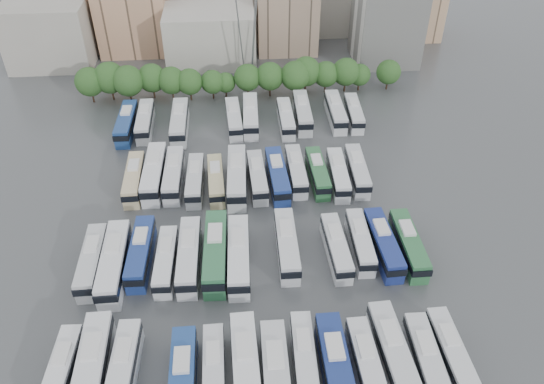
{
  "coord_description": "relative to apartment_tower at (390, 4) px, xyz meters",
  "views": [
    {
      "loc": [
        -1.45,
        -57.41,
        52.39
      ],
      "look_at": [
        3.63,
        5.41,
        3.0
      ],
      "focal_mm": 35.0,
      "sensor_mm": 36.0,
      "label": 1
    }
  ],
  "objects": [
    {
      "name": "bus_r1_s1",
      "position": [
        -52.22,
        -64.76,
        -10.92
      ],
      "size": [
        3.06,
        13.5,
        4.23
      ],
      "rotation": [
        0.0,
        0.0,
        0.01
      ],
      "color": "silver",
      "rests_on": "ground"
    },
    {
      "name": "bus_r0_s7",
      "position": [
        -32.41,
        -83.39,
        -11.0
      ],
      "size": [
        2.97,
        13.03,
        4.08
      ],
      "rotation": [
        0.0,
        0.0,
        -0.01
      ],
      "color": "silver",
      "rests_on": "ground"
    },
    {
      "name": "bus_r1_s12",
      "position": [
        -15.91,
        -63.87,
        -11.12
      ],
      "size": [
        3.16,
        12.28,
        3.82
      ],
      "rotation": [
        0.0,
        0.0,
        0.04
      ],
      "color": "navy",
      "rests_on": "ground"
    },
    {
      "name": "bus_r1_s0",
      "position": [
        -55.24,
        -64.01,
        -11.16
      ],
      "size": [
        2.72,
        11.95,
        3.74
      ],
      "rotation": [
        0.0,
        0.0,
        0.01
      ],
      "color": "silver",
      "rests_on": "ground"
    },
    {
      "name": "bus_r0_s0",
      "position": [
        -55.48,
        -80.8,
        -11.29
      ],
      "size": [
        2.91,
        11.18,
        3.48
      ],
      "rotation": [
        0.0,
        0.0,
        -0.04
      ],
      "color": "white",
      "rests_on": "ground"
    },
    {
      "name": "bus_r2_s8",
      "position": [
        -29.02,
        -47.01,
        -11.07
      ],
      "size": [
        3.28,
        12.65,
        3.94
      ],
      "rotation": [
        0.0,
        0.0,
        0.04
      ],
      "color": "navy",
      "rests_on": "ground"
    },
    {
      "name": "bus_r3_s10",
      "position": [
        -22.45,
        -27.05,
        -11.05
      ],
      "size": [
        3.09,
        12.75,
        3.98
      ],
      "rotation": [
        0.0,
        0.0,
        -0.03
      ],
      "color": "silver",
      "rests_on": "ground"
    },
    {
      "name": "bus_r3_s13",
      "position": [
        -12.56,
        -27.66,
        -11.26
      ],
      "size": [
        3.04,
        11.39,
        3.54
      ],
      "rotation": [
        0.0,
        0.0,
        -0.05
      ],
      "color": "silver",
      "rests_on": "ground"
    },
    {
      "name": "bus_r3_s6",
      "position": [
        -35.6,
        -28.15,
        -11.17
      ],
      "size": [
        3.14,
        11.97,
        3.72
      ],
      "rotation": [
        0.0,
        0.0,
        0.05
      ],
      "color": "silver",
      "rests_on": "ground"
    },
    {
      "name": "bus_r3_s12",
      "position": [
        -16.04,
        -27.14,
        -11.11
      ],
      "size": [
        2.8,
        12.32,
        3.86
      ],
      "rotation": [
        0.0,
        0.0,
        -0.01
      ],
      "color": "silver",
      "rests_on": "ground"
    },
    {
      "name": "bus_r3_s3",
      "position": [
        -45.69,
        -28.93,
        -10.98
      ],
      "size": [
        2.87,
        13.13,
        4.12
      ],
      "rotation": [
        0.0,
        0.0,
        -0.0
      ],
      "color": "silver",
      "rests_on": "ground"
    },
    {
      "name": "bus_r2_s4",
      "position": [
        -42.25,
        -46.87,
        -11.25
      ],
      "size": [
        2.75,
        11.42,
        3.56
      ],
      "rotation": [
        0.0,
        0.0,
        -0.02
      ],
      "color": "silver",
      "rests_on": "ground"
    },
    {
      "name": "bus_r1_s5",
      "position": [
        -38.92,
        -63.9,
        -10.89
      ],
      "size": [
        3.38,
        13.77,
        4.3
      ],
      "rotation": [
        0.0,
        0.0,
        -0.03
      ],
      "color": "#2F6E44",
      "rests_on": "ground"
    },
    {
      "name": "bus_r0_s1",
      "position": [
        -52.11,
        -80.93,
        -10.92
      ],
      "size": [
        3.21,
        13.59,
        4.25
      ],
      "rotation": [
        0.0,
        0.0,
        0.02
      ],
      "color": "silver",
      "rests_on": "ground"
    },
    {
      "name": "bus_r2_s1",
      "position": [
        -51.97,
        -45.84,
        -11.19
      ],
      "size": [
        2.77,
        11.81,
        3.69
      ],
      "rotation": [
        0.0,
        0.0,
        0.02
      ],
      "color": "beige",
      "rests_on": "ground"
    },
    {
      "name": "ground",
      "position": [
        -34.0,
        -58.0,
        -13.0
      ],
      "size": [
        220.0,
        220.0,
        0.0
      ],
      "primitive_type": "plane",
      "color": "#424447",
      "rests_on": "ground"
    },
    {
      "name": "bus_r1_s6",
      "position": [
        -35.81,
        -64.71,
        -10.98
      ],
      "size": [
        3.21,
        13.2,
        4.12
      ],
      "rotation": [
        0.0,
        0.0,
        -0.03
      ],
      "color": "white",
      "rests_on": "ground"
    },
    {
      "name": "bus_r0_s5",
      "position": [
        -39.05,
        -81.87,
        -11.32
      ],
      "size": [
        2.49,
        10.91,
        3.41
      ],
      "rotation": [
        0.0,
        0.0,
        0.01
      ],
      "color": "silver",
      "rests_on": "ground"
    },
    {
      "name": "bus_r0_s11",
      "position": [
        -19.18,
        -81.46,
        -11.04
      ],
      "size": [
        3.33,
        12.85,
        4.0
      ],
      "rotation": [
        0.0,
        0.0,
        0.04
      ],
      "color": "silver",
      "rests_on": "ground"
    },
    {
      "name": "bus_r2_s12",
      "position": [
        -15.87,
        -46.47,
        -11.19
      ],
      "size": [
        2.98,
        11.83,
        3.68
      ],
      "rotation": [
        0.0,
        0.0,
        -0.04
      ],
      "color": "silver",
      "rests_on": "ground"
    },
    {
      "name": "bus_r3_s0",
      "position": [
        -55.5,
        -28.34,
        -11.07
      ],
      "size": [
        2.96,
        12.55,
        3.92
      ],
      "rotation": [
        0.0,
        0.0,
        -0.02
      ],
      "color": "navy",
      "rests_on": "ground"
    },
    {
      "name": "city_buildings",
      "position": [
        -41.46,
        13.86,
        -5.13
      ],
      "size": [
        102.0,
        35.0,
        20.0
      ],
      "color": "#9E998E",
      "rests_on": "ground"
    },
    {
      "name": "bus_r0_s13",
      "position": [
        -12.63,
        -81.77,
        -11.28
      ],
      "size": [
        2.67,
        11.22,
        3.5
      ],
      "rotation": [
        0.0,
        0.0,
        0.02
      ],
      "color": "silver",
      "rests_on": "ground"
    },
    {
      "name": "bus_r1_s3",
      "position": [
        -45.51,
        -64.61,
        -11.29
      ],
      "size": [
        2.74,
        11.18,
        3.49
      ],
      "rotation": [
        0.0,
        0.0,
        -0.03
      ],
      "color": "silver",
      "rests_on": "ground"
    },
    {
      "name": "bus_r0_s12",
      "position": [
        -15.72,
        -82.76,
        -11.19
      ],
      "size": [
        2.83,
        11.8,
        3.68
      ],
      "rotation": [
        0.0,
        0.0,
        -0.02
      ],
      "color": "silver",
      "rests_on": "ground"
    },
    {
      "name": "bus_r1_s10",
      "position": [
        -22.44,
        -63.94,
        -11.25
      ],
      "size": [
        2.82,
        11.46,
        3.57
      ],
      "rotation": [
        0.0,
        0.0,
        0.03
      ],
      "color": "silver",
      "rests_on": "ground"
    },
    {
      "name": "bus_r0_s9",
      "position": [
        -25.86,
        -82.9,
        -10.98
      ],
      "size": [
        2.87,
        13.1,
        4.11
      ],
      "rotation": [
        0.0,
        0.0,
        0.0
      ],
      "color": "navy",
      "rests_on": "ground"
    },
    {
      "name": "bus_r1_s11",
      "position": [
        -18.91,
        -63.0,
        -11.29
      ],
      "size": [
        2.66,
        11.18,
        3.49
      ],
      "rotation": [
        0.0,
        0.0,
        -0.02
      ],
      "color": "silver",
      "rests_on": "ground"
    },
    {
      "name": "bus_r2_s5",
      "position": [
        -38.92,
        -47.13,
        -11.28
      ],
      "size": [
        2.9,
        11.24,
        3.5
      ],
      "rotation": [
        0.0,
        0.0,
        0.04
      ],
      "color": "#C2B585",
      "rests_on": "ground"
    },
    {
      "name": "bus_r2_s7",
      "position": [
        -32.28,
        -46.83,
        -11.22
      ],
      "size": [
        2.96,
        11.63,
        3.62
      ],
      "rotation": [
        0.0,
        0.0,
        0.04
      ],
      "color": "silver",
      "rests_on": "ground"
    },
    {
      "name": "bus_r2_s6",
      "position": [
        -35.55,
        -46.96,
        -10.89
      ],
      "size": [
        3.42,
        13.76,
        4.29
      ],
      "rotation": [
        0.0,
        0.0,
        -0.03
      ],
      "color": "silver",
      "rests_on": "ground"
    },
    {
      "name": "bus_r0_s8",
      "position": [
        -29.08,
        -81.01,
        -11.3
      ],
      "size": [
        2.79,
        11.14,
        3.47
      ],
      "rotation": [
        0.0,
        0.0,
        -0.03
      ],
      "color": "silver",
      "rests_on": "ground"
    },
    {
      "name": "bus_r2_s10",
      "position": [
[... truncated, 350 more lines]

